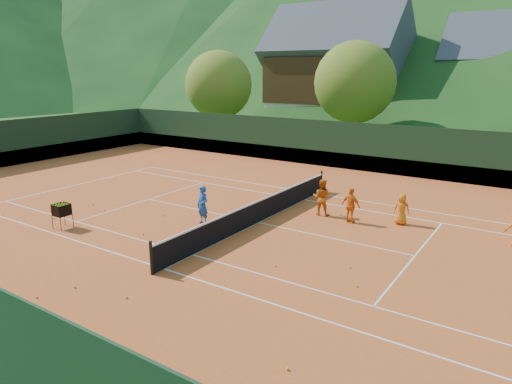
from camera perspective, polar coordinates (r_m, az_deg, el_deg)
The scene contains 31 objects.
ground at distance 18.99m, azimuth 0.26°, elevation -3.89°, with size 400.00×400.00×0.00m, color #2B4E18.
clay_court at distance 18.99m, azimuth 0.26°, elevation -3.86°, with size 40.00×24.00×0.02m, color #C14D1F.
coach at distance 18.73m, azimuth -6.68°, elevation -1.64°, with size 0.58×0.38×1.59m, color #1A51AB.
student_a at distance 19.96m, azimuth 8.20°, elevation -0.66°, with size 0.77×0.60×1.59m, color orange.
student_b at distance 19.15m, azimuth 11.78°, elevation -1.67°, with size 0.86×0.36×1.47m, color orange.
student_c at distance 19.50m, azimuth 17.75°, elevation -2.07°, with size 0.63×0.41×1.28m, color orange.
tennis_ball_1 at distance 14.33m, azimuth -25.71°, elevation -11.76°, with size 0.07×0.07×0.07m, color #BAD623.
tennis_ball_2 at distance 21.22m, azimuth -23.90°, elevation -3.02°, with size 0.07×0.07×0.07m, color #BAD623.
tennis_ball_3 at distance 14.87m, azimuth 2.43°, elevation -9.20°, with size 0.07×0.07×0.07m, color #BAD623.
tennis_ball_4 at distance 10.33m, azimuth 3.98°, elevation -21.21°, with size 0.07×0.07×0.07m, color #BAD623.
tennis_ball_7 at distance 14.51m, azimuth -21.70°, elevation -10.98°, with size 0.07×0.07×0.07m, color #BAD623.
tennis_ball_8 at distance 22.01m, azimuth -23.22°, elevation -2.32°, with size 0.07×0.07×0.07m, color #BAD623.
tennis_ball_9 at distance 13.46m, azimuth -15.91°, elevation -12.56°, with size 0.07×0.07×0.07m, color #BAD623.
tennis_ball_10 at distance 15.38m, azimuth -8.33°, elevation -8.51°, with size 0.07×0.07×0.07m, color #BAD623.
tennis_ball_11 at distance 21.67m, azimuth -18.44°, elevation -2.13°, with size 0.07×0.07×0.07m, color #BAD623.
tennis_ball_12 at distance 22.67m, azimuth -19.71°, elevation -1.50°, with size 0.07×0.07×0.07m, color #BAD623.
tennis_ball_13 at distance 14.88m, azimuth -28.19°, elevation -11.09°, with size 0.07×0.07×0.07m, color #BAD623.
tennis_ball_14 at distance 18.13m, azimuth -13.95°, elevation -5.10°, with size 0.07×0.07×0.07m, color #BAD623.
tennis_ball_15 at distance 22.83m, azimuth -19.80°, elevation -1.39°, with size 0.07×0.07×0.07m, color #BAD623.
tennis_ball_16 at distance 17.05m, azimuth -5.84°, elevation -6.03°, with size 0.07×0.07×0.07m, color #BAD623.
tennis_ball_17 at distance 17.46m, azimuth -5.57°, elevation -5.50°, with size 0.07×0.07×0.07m, color #BAD623.
tennis_ball_18 at distance 13.90m, azimuth 12.45°, elevation -11.39°, with size 0.07×0.07×0.07m, color #BAD623.
tennis_ball_19 at distance 20.19m, azimuth -11.44°, elevation -2.87°, with size 0.07×0.07×0.07m, color #BAD623.
tennis_ball_20 at distance 15.07m, azimuth 11.64°, elevation -9.18°, with size 0.07×0.07×0.07m, color #BAD623.
court_lines at distance 18.99m, azimuth 0.26°, elevation -3.82°, with size 23.83×11.03×0.00m.
tennis_net at distance 18.83m, azimuth 0.26°, elevation -2.39°, with size 0.10×12.07×1.10m.
perimeter_fence at distance 18.62m, azimuth 0.27°, elevation -0.19°, with size 40.40×24.24×3.00m.
ball_hopper at distance 19.68m, azimuth -23.14°, elevation -2.11°, with size 0.57×0.57×1.00m.
chalet_left at distance 49.21m, azimuth 10.02°, elevation 14.21°, with size 13.80×9.93×12.92m.
tree_a at distance 41.96m, azimuth -4.67°, elevation 13.21°, with size 6.00×6.00×7.88m.
tree_b at distance 37.68m, azimuth 12.26°, elevation 13.23°, with size 6.40×6.40×8.40m.
Camera 1 is at (9.84, -15.03, 6.15)m, focal length 32.00 mm.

